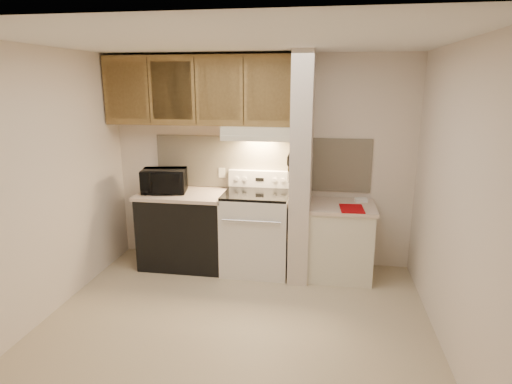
# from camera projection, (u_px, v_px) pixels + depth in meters

# --- Properties ---
(floor) EXTENTS (3.60, 3.60, 0.00)m
(floor) POSITION_uv_depth(u_px,v_px,m) (237.00, 320.00, 4.03)
(floor) COLOR #BDAC8C
(floor) RESTS_ON ground
(ceiling) EXTENTS (3.60, 3.60, 0.00)m
(ceiling) POSITION_uv_depth(u_px,v_px,m) (233.00, 41.00, 3.41)
(ceiling) COLOR white
(ceiling) RESTS_ON wall_back
(wall_back) EXTENTS (3.60, 2.50, 0.02)m
(wall_back) POSITION_uv_depth(u_px,v_px,m) (261.00, 161.00, 5.15)
(wall_back) COLOR beige
(wall_back) RESTS_ON floor
(wall_left) EXTENTS (0.02, 3.00, 2.50)m
(wall_left) POSITION_uv_depth(u_px,v_px,m) (47.00, 184.00, 4.00)
(wall_left) COLOR beige
(wall_left) RESTS_ON floor
(wall_right) EXTENTS (0.02, 3.00, 2.50)m
(wall_right) POSITION_uv_depth(u_px,v_px,m) (454.00, 201.00, 3.44)
(wall_right) COLOR beige
(wall_right) RESTS_ON floor
(backsplash) EXTENTS (2.60, 0.02, 0.63)m
(backsplash) POSITION_uv_depth(u_px,v_px,m) (261.00, 163.00, 5.15)
(backsplash) COLOR beige
(backsplash) RESTS_ON wall_back
(range_body) EXTENTS (0.76, 0.65, 0.92)m
(range_body) POSITION_uv_depth(u_px,v_px,m) (256.00, 233.00, 5.02)
(range_body) COLOR silver
(range_body) RESTS_ON floor
(oven_window) EXTENTS (0.50, 0.01, 0.30)m
(oven_window) POSITION_uv_depth(u_px,v_px,m) (252.00, 239.00, 4.71)
(oven_window) COLOR black
(oven_window) RESTS_ON range_body
(oven_handle) EXTENTS (0.65, 0.02, 0.02)m
(oven_handle) POSITION_uv_depth(u_px,v_px,m) (251.00, 221.00, 4.62)
(oven_handle) COLOR silver
(oven_handle) RESTS_ON range_body
(cooktop) EXTENTS (0.74, 0.64, 0.03)m
(cooktop) POSITION_uv_depth(u_px,v_px,m) (256.00, 194.00, 4.90)
(cooktop) COLOR black
(cooktop) RESTS_ON range_body
(range_backguard) EXTENTS (0.76, 0.08, 0.20)m
(range_backguard) POSITION_uv_depth(u_px,v_px,m) (260.00, 179.00, 5.15)
(range_backguard) COLOR silver
(range_backguard) RESTS_ON range_body
(range_display) EXTENTS (0.10, 0.01, 0.04)m
(range_display) POSITION_uv_depth(u_px,v_px,m) (260.00, 179.00, 5.11)
(range_display) COLOR black
(range_display) RESTS_ON range_backguard
(range_knob_left_outer) EXTENTS (0.05, 0.02, 0.05)m
(range_knob_left_outer) POSITION_uv_depth(u_px,v_px,m) (237.00, 179.00, 5.15)
(range_knob_left_outer) COLOR silver
(range_knob_left_outer) RESTS_ON range_backguard
(range_knob_left_inner) EXTENTS (0.05, 0.02, 0.05)m
(range_knob_left_inner) POSITION_uv_depth(u_px,v_px,m) (245.00, 179.00, 5.13)
(range_knob_left_inner) COLOR silver
(range_knob_left_inner) RESTS_ON range_backguard
(range_knob_right_inner) EXTENTS (0.05, 0.02, 0.05)m
(range_knob_right_inner) POSITION_uv_depth(u_px,v_px,m) (275.00, 180.00, 5.08)
(range_knob_right_inner) COLOR silver
(range_knob_right_inner) RESTS_ON range_backguard
(range_knob_right_outer) EXTENTS (0.05, 0.02, 0.05)m
(range_knob_right_outer) POSITION_uv_depth(u_px,v_px,m) (283.00, 180.00, 5.06)
(range_knob_right_outer) COLOR silver
(range_knob_right_outer) RESTS_ON range_backguard
(dishwasher_front) EXTENTS (1.00, 0.63, 0.87)m
(dishwasher_front) POSITION_uv_depth(u_px,v_px,m) (185.00, 231.00, 5.17)
(dishwasher_front) COLOR black
(dishwasher_front) RESTS_ON floor
(left_countertop) EXTENTS (1.04, 0.67, 0.04)m
(left_countertop) POSITION_uv_depth(u_px,v_px,m) (183.00, 194.00, 5.06)
(left_countertop) COLOR beige
(left_countertop) RESTS_ON dishwasher_front
(spoon_rest) EXTENTS (0.25, 0.11, 0.02)m
(spoon_rest) POSITION_uv_depth(u_px,v_px,m) (167.00, 187.00, 5.29)
(spoon_rest) COLOR black
(spoon_rest) RESTS_ON left_countertop
(teal_jar) EXTENTS (0.10, 0.10, 0.09)m
(teal_jar) POSITION_uv_depth(u_px,v_px,m) (180.00, 191.00, 4.96)
(teal_jar) COLOR #1E5B50
(teal_jar) RESTS_ON left_countertop
(outlet) EXTENTS (0.08, 0.01, 0.12)m
(outlet) POSITION_uv_depth(u_px,v_px,m) (222.00, 173.00, 5.24)
(outlet) COLOR beige
(outlet) RESTS_ON backsplash
(microwave) EXTENTS (0.56, 0.43, 0.28)m
(microwave) POSITION_uv_depth(u_px,v_px,m) (164.00, 181.00, 5.04)
(microwave) COLOR black
(microwave) RESTS_ON left_countertop
(partition_pillar) EXTENTS (0.22, 0.70, 2.50)m
(partition_pillar) POSITION_uv_depth(u_px,v_px,m) (302.00, 168.00, 4.74)
(partition_pillar) COLOR beige
(partition_pillar) RESTS_ON floor
(pillar_trim) EXTENTS (0.01, 0.70, 0.04)m
(pillar_trim) POSITION_uv_depth(u_px,v_px,m) (291.00, 164.00, 4.75)
(pillar_trim) COLOR brown
(pillar_trim) RESTS_ON partition_pillar
(knife_strip) EXTENTS (0.02, 0.42, 0.04)m
(knife_strip) POSITION_uv_depth(u_px,v_px,m) (290.00, 163.00, 4.69)
(knife_strip) COLOR black
(knife_strip) RESTS_ON partition_pillar
(knife_blade_a) EXTENTS (0.01, 0.03, 0.16)m
(knife_blade_a) POSITION_uv_depth(u_px,v_px,m) (288.00, 174.00, 4.58)
(knife_blade_a) COLOR silver
(knife_blade_a) RESTS_ON knife_strip
(knife_handle_a) EXTENTS (0.02, 0.02, 0.10)m
(knife_handle_a) POSITION_uv_depth(u_px,v_px,m) (288.00, 161.00, 4.52)
(knife_handle_a) COLOR black
(knife_handle_a) RESTS_ON knife_strip
(knife_blade_b) EXTENTS (0.01, 0.04, 0.18)m
(knife_blade_b) POSITION_uv_depth(u_px,v_px,m) (288.00, 174.00, 4.63)
(knife_blade_b) COLOR silver
(knife_blade_b) RESTS_ON knife_strip
(knife_handle_b) EXTENTS (0.02, 0.02, 0.10)m
(knife_handle_b) POSITION_uv_depth(u_px,v_px,m) (289.00, 159.00, 4.62)
(knife_handle_b) COLOR black
(knife_handle_b) RESTS_ON knife_strip
(knife_blade_c) EXTENTS (0.01, 0.04, 0.20)m
(knife_blade_c) POSITION_uv_depth(u_px,v_px,m) (289.00, 173.00, 4.72)
(knife_blade_c) COLOR silver
(knife_blade_c) RESTS_ON knife_strip
(knife_handle_c) EXTENTS (0.02, 0.02, 0.10)m
(knife_handle_c) POSITION_uv_depth(u_px,v_px,m) (289.00, 158.00, 4.68)
(knife_handle_c) COLOR black
(knife_handle_c) RESTS_ON knife_strip
(knife_blade_d) EXTENTS (0.01, 0.04, 0.16)m
(knife_blade_d) POSITION_uv_depth(u_px,v_px,m) (290.00, 170.00, 4.80)
(knife_blade_d) COLOR silver
(knife_blade_d) RESTS_ON knife_strip
(knife_handle_d) EXTENTS (0.02, 0.02, 0.10)m
(knife_handle_d) POSITION_uv_depth(u_px,v_px,m) (290.00, 157.00, 4.76)
(knife_handle_d) COLOR black
(knife_handle_d) RESTS_ON knife_strip
(knife_blade_e) EXTENTS (0.01, 0.04, 0.18)m
(knife_blade_e) POSITION_uv_depth(u_px,v_px,m) (290.00, 169.00, 4.89)
(knife_blade_e) COLOR silver
(knife_blade_e) RESTS_ON knife_strip
(knife_handle_e) EXTENTS (0.02, 0.02, 0.10)m
(knife_handle_e) POSITION_uv_depth(u_px,v_px,m) (291.00, 156.00, 4.84)
(knife_handle_e) COLOR black
(knife_handle_e) RESTS_ON knife_strip
(oven_mitt) EXTENTS (0.03, 0.10, 0.25)m
(oven_mitt) POSITION_uv_depth(u_px,v_px,m) (291.00, 171.00, 4.94)
(oven_mitt) COLOR gray
(oven_mitt) RESTS_ON partition_pillar
(right_cab_base) EXTENTS (0.70, 0.60, 0.81)m
(right_cab_base) POSITION_uv_depth(u_px,v_px,m) (340.00, 242.00, 4.88)
(right_cab_base) COLOR beige
(right_cab_base) RESTS_ON floor
(right_countertop) EXTENTS (0.74, 0.64, 0.04)m
(right_countertop) POSITION_uv_depth(u_px,v_px,m) (342.00, 207.00, 4.77)
(right_countertop) COLOR beige
(right_countertop) RESTS_ON right_cab_base
(red_folder) EXTENTS (0.26, 0.35, 0.01)m
(red_folder) POSITION_uv_depth(u_px,v_px,m) (352.00, 209.00, 4.61)
(red_folder) COLOR #9B0408
(red_folder) RESTS_ON right_countertop
(white_box) EXTENTS (0.15, 0.11, 0.04)m
(white_box) POSITION_uv_depth(u_px,v_px,m) (361.00, 200.00, 4.90)
(white_box) COLOR white
(white_box) RESTS_ON right_countertop
(range_hood) EXTENTS (0.78, 0.44, 0.15)m
(range_hood) POSITION_uv_depth(u_px,v_px,m) (258.00, 132.00, 4.85)
(range_hood) COLOR beige
(range_hood) RESTS_ON upper_cabinets
(hood_lip) EXTENTS (0.78, 0.04, 0.06)m
(hood_lip) POSITION_uv_depth(u_px,v_px,m) (255.00, 139.00, 4.66)
(hood_lip) COLOR beige
(hood_lip) RESTS_ON range_hood
(upper_cabinets) EXTENTS (2.18, 0.33, 0.77)m
(upper_cabinets) POSITION_uv_depth(u_px,v_px,m) (199.00, 91.00, 4.89)
(upper_cabinets) COLOR brown
(upper_cabinets) RESTS_ON wall_back
(cab_door_a) EXTENTS (0.46, 0.01, 0.63)m
(cab_door_a) POSITION_uv_depth(u_px,v_px,m) (126.00, 91.00, 4.86)
(cab_door_a) COLOR brown
(cab_door_a) RESTS_ON upper_cabinets
(cab_gap_a) EXTENTS (0.01, 0.01, 0.73)m
(cab_gap_a) POSITION_uv_depth(u_px,v_px,m) (149.00, 91.00, 4.82)
(cab_gap_a) COLOR black
(cab_gap_a) RESTS_ON upper_cabinets
(cab_door_b) EXTENTS (0.46, 0.01, 0.63)m
(cab_door_b) POSITION_uv_depth(u_px,v_px,m) (172.00, 91.00, 4.78)
(cab_door_b) COLOR brown
(cab_door_b) RESTS_ON upper_cabinets
(cab_gap_b) EXTENTS (0.01, 0.01, 0.73)m
(cab_gap_b) POSITION_uv_depth(u_px,v_px,m) (195.00, 91.00, 4.73)
(cab_gap_b) COLOR black
(cab_gap_b) RESTS_ON upper_cabinets
(cab_door_c) EXTENTS (0.46, 0.01, 0.63)m
(cab_door_c) POSITION_uv_depth(u_px,v_px,m) (219.00, 91.00, 4.69)
(cab_door_c) COLOR brown
(cab_door_c) RESTS_ON upper_cabinets
(cab_gap_c) EXTENTS (0.01, 0.01, 0.73)m
(cab_gap_c) POSITION_uv_depth(u_px,v_px,m) (243.00, 91.00, 4.65)
(cab_gap_c) COLOR black
(cab_gap_c) RESTS_ON upper_cabinets
(cab_door_d) EXTENTS (0.46, 0.01, 0.63)m
(cab_door_d) POSITION_uv_depth(u_px,v_px,m) (268.00, 91.00, 4.61)
(cab_door_d) COLOR brown
(cab_door_d) RESTS_ON upper_cabinets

